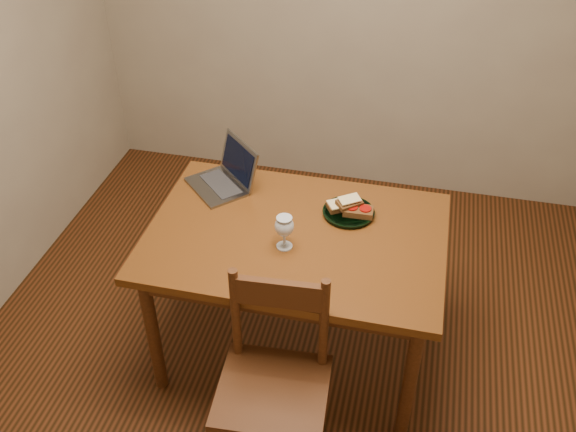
% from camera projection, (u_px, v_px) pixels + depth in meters
% --- Properties ---
extents(floor, '(3.20, 3.20, 0.02)m').
position_uv_depth(floor, '(291.00, 351.00, 3.25)').
color(floor, black).
rests_on(floor, ground).
extents(table, '(1.30, 0.90, 0.74)m').
position_uv_depth(table, '(296.00, 248.00, 2.86)').
color(table, '#4D290C').
rests_on(table, floor).
extents(chair, '(0.46, 0.44, 0.46)m').
position_uv_depth(chair, '(274.00, 378.00, 2.49)').
color(chair, '#361D0B').
rests_on(chair, floor).
extents(plate, '(0.24, 0.24, 0.02)m').
position_uv_depth(plate, '(348.00, 213.00, 2.91)').
color(plate, black).
rests_on(plate, table).
extents(sandwich_cheese, '(0.14, 0.12, 0.04)m').
position_uv_depth(sandwich_cheese, '(341.00, 205.00, 2.91)').
color(sandwich_cheese, '#381E0C').
rests_on(sandwich_cheese, plate).
extents(sandwich_tomato, '(0.14, 0.08, 0.04)m').
position_uv_depth(sandwich_tomato, '(358.00, 210.00, 2.87)').
color(sandwich_tomato, '#381E0C').
rests_on(sandwich_tomato, plate).
extents(sandwich_top, '(0.13, 0.12, 0.03)m').
position_uv_depth(sandwich_top, '(349.00, 202.00, 2.88)').
color(sandwich_top, '#381E0C').
rests_on(sandwich_top, plate).
extents(milk_glass, '(0.08, 0.08, 0.16)m').
position_uv_depth(milk_glass, '(284.00, 232.00, 2.69)').
color(milk_glass, white).
rests_on(milk_glass, table).
extents(laptop, '(0.39, 0.39, 0.21)m').
position_uv_depth(laptop, '(227.00, 174.00, 3.07)').
color(laptop, slate).
rests_on(laptop, table).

